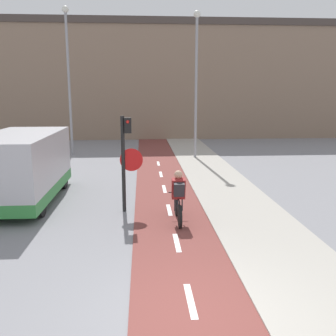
% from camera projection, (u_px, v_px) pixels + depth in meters
% --- Properties ---
extents(ground_plane, '(120.00, 120.00, 0.00)m').
position_uv_depth(ground_plane, '(194.00, 319.00, 5.86)').
color(ground_plane, gray).
extents(bike_lane, '(2.07, 60.00, 0.02)m').
position_uv_depth(bike_lane, '(194.00, 318.00, 5.86)').
color(bike_lane, brown).
rests_on(bike_lane, ground_plane).
extents(sidewalk_strip, '(2.40, 60.00, 0.05)m').
position_uv_depth(sidewalk_strip, '(332.00, 312.00, 6.00)').
color(sidewalk_strip, '#A8A399').
rests_on(sidewalk_strip, ground_plane).
extents(building_row_background, '(60.00, 5.20, 8.78)m').
position_uv_depth(building_row_background, '(151.00, 81.00, 29.75)').
color(building_row_background, '#89705B').
rests_on(building_row_background, ground_plane).
extents(traffic_light_pole, '(0.67, 0.25, 2.83)m').
position_uv_depth(traffic_light_pole, '(126.00, 153.00, 10.85)').
color(traffic_light_pole, black).
rests_on(traffic_light_pole, ground_plane).
extents(street_lamp_far, '(0.36, 0.36, 7.99)m').
position_uv_depth(street_lamp_far, '(68.00, 68.00, 20.41)').
color(street_lamp_far, gray).
rests_on(street_lamp_far, ground_plane).
extents(street_lamp_sidewalk, '(0.36, 0.36, 7.54)m').
position_uv_depth(street_lamp_sidewalk, '(196.00, 72.00, 19.39)').
color(street_lamp_sidewalk, gray).
rests_on(street_lamp_sidewalk, ground_plane).
extents(cyclist_near, '(0.46, 1.61, 1.44)m').
position_uv_depth(cyclist_near, '(178.00, 197.00, 10.11)').
color(cyclist_near, black).
rests_on(cyclist_near, ground_plane).
extents(van, '(2.18, 4.98, 2.21)m').
position_uv_depth(van, '(21.00, 169.00, 11.99)').
color(van, '#B7B7BC').
rests_on(van, ground_plane).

